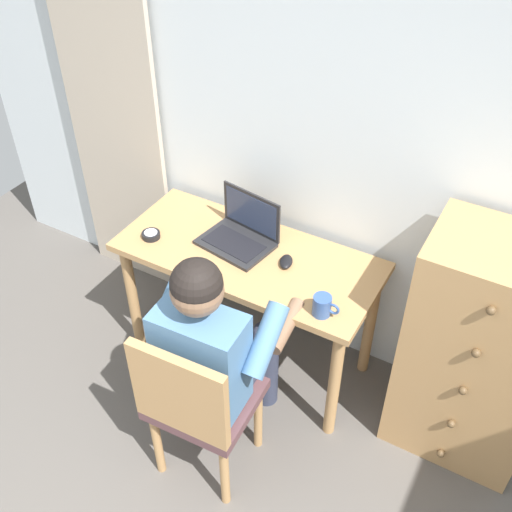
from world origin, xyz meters
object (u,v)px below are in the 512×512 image
Objects in this scene: desk at (248,271)px; chair at (197,402)px; person_seated at (217,343)px; coffee_mug at (323,306)px; desk_clock at (151,235)px; laptop at (241,233)px; computer_mouse at (286,262)px; dresser at (477,352)px.

chair reaches higher than desk.
person_seated is 10.03× the size of coffee_mug.
coffee_mug is (0.95, -0.07, 0.03)m from desk_clock.
desk is at bearing -40.37° from laptop.
desk is 0.53m from coffee_mug.
person_seated is at bearing 92.67° from chair.
computer_mouse is (0.27, -0.05, -0.04)m from laptop.
desk is 1.10m from dresser.
coffee_mug is at bearing -3.95° from desk_clock.
dresser reaches higher than desk.
desk_clock is (-0.63, 0.39, 0.06)m from person_seated.
computer_mouse is 0.69m from desk_clock.
laptop is at bearing 139.63° from desk.
person_seated is 0.47m from coffee_mug.
person_seated is 0.63m from laptop.
computer_mouse is (0.03, 0.72, 0.24)m from chair.
person_seated is (0.15, -0.52, 0.06)m from desk.
computer_mouse is (0.04, 0.54, 0.06)m from person_seated.
computer_mouse is (0.19, 0.02, 0.13)m from desk.
desk is 3.38× the size of laptop.
computer_mouse is at bearing 12.30° from desk_clock.
desk is 1.44× the size of chair.
chair reaches higher than desk_clock.
dresser is 1.30× the size of chair.
person_seated reaches higher than desk_clock.
chair is at bearing -77.25° from desk.
coffee_mug reaches higher than desk_clock.
chair is (0.16, -0.70, -0.12)m from desk.
person_seated reaches higher than dresser.
laptop reaches higher than computer_mouse.
dresser is 0.71m from coffee_mug.
person_seated is at bearing -73.83° from desk.
chair reaches higher than computer_mouse.
laptop is at bearing 111.35° from person_seated.
chair is 0.66m from coffee_mug.
laptop is 4.18× the size of desk_clock.
dresser is 3.05× the size of laptop.
chair is 0.26m from person_seated.
dresser reaches higher than laptop.
laptop is at bearing 25.67° from desk_clock.
dresser is 12.75× the size of desk_clock.
person_seated reaches higher than computer_mouse.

